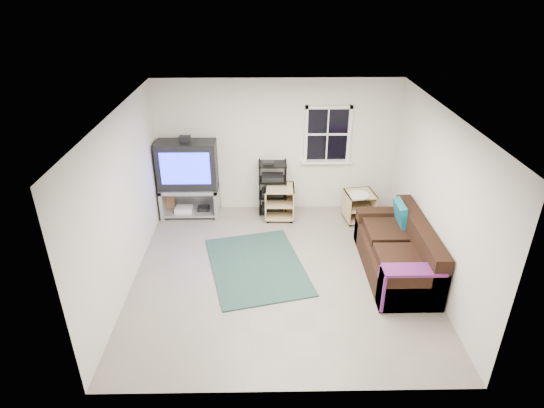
{
  "coord_description": "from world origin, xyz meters",
  "views": [
    {
      "loc": [
        -0.24,
        -5.95,
        4.28
      ],
      "look_at": [
        -0.13,
        0.4,
        1.03
      ],
      "focal_mm": 30.0,
      "sensor_mm": 36.0,
      "label": 1
    }
  ],
  "objects_px": {
    "av_rack": "(273,191)",
    "side_table_left": "(280,200)",
    "side_table_right": "(359,204)",
    "sofa": "(398,253)",
    "tv_unit": "(188,173)"
  },
  "relations": [
    {
      "from": "tv_unit",
      "to": "side_table_right",
      "type": "relative_size",
      "value": 2.67
    },
    {
      "from": "av_rack",
      "to": "sofa",
      "type": "height_order",
      "value": "av_rack"
    },
    {
      "from": "tv_unit",
      "to": "av_rack",
      "type": "height_order",
      "value": "tv_unit"
    },
    {
      "from": "side_table_left",
      "to": "side_table_right",
      "type": "height_order",
      "value": "side_table_left"
    },
    {
      "from": "side_table_right",
      "to": "sofa",
      "type": "bearing_deg",
      "value": -79.68
    },
    {
      "from": "tv_unit",
      "to": "side_table_right",
      "type": "distance_m",
      "value": 3.3
    },
    {
      "from": "tv_unit",
      "to": "av_rack",
      "type": "xyz_separation_m",
      "value": [
        1.61,
        0.08,
        -0.42
      ]
    },
    {
      "from": "side_table_right",
      "to": "sofa",
      "type": "height_order",
      "value": "sofa"
    },
    {
      "from": "side_table_left",
      "to": "side_table_right",
      "type": "bearing_deg",
      "value": -6.18
    },
    {
      "from": "side_table_left",
      "to": "sofa",
      "type": "xyz_separation_m",
      "value": [
        1.82,
        -1.87,
        -0.01
      ]
    },
    {
      "from": "tv_unit",
      "to": "sofa",
      "type": "xyz_separation_m",
      "value": [
        3.55,
        -1.97,
        -0.56
      ]
    },
    {
      "from": "tv_unit",
      "to": "side_table_right",
      "type": "height_order",
      "value": "tv_unit"
    },
    {
      "from": "av_rack",
      "to": "side_table_left",
      "type": "height_order",
      "value": "av_rack"
    },
    {
      "from": "av_rack",
      "to": "side_table_right",
      "type": "relative_size",
      "value": 1.77
    },
    {
      "from": "side_table_right",
      "to": "sofa",
      "type": "xyz_separation_m",
      "value": [
        0.31,
        -1.71,
        -0.0
      ]
    }
  ]
}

